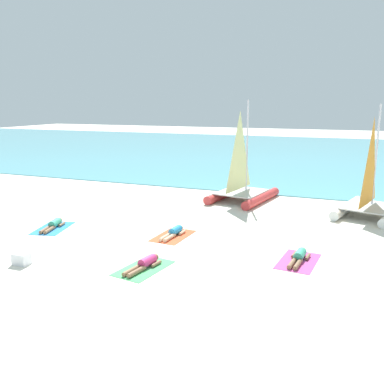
{
  "coord_description": "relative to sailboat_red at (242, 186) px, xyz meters",
  "views": [
    {
      "loc": [
        6.38,
        -11.28,
        4.93
      ],
      "look_at": [
        0.0,
        4.9,
        1.2
      ],
      "focal_mm": 39.12,
      "sensor_mm": 36.0,
      "label": 1
    }
  ],
  "objects": [
    {
      "name": "sunbather_center_right",
      "position": [
        -0.44,
        -9.75,
        -0.63
      ],
      "size": [
        0.65,
        1.57,
        0.3
      ],
      "rotation": [
        0.0,
        0.0,
        -0.16
      ],
      "color": "#D83372",
      "rests_on": "towel_center_right"
    },
    {
      "name": "towel_rightmost",
      "position": [
        3.84,
        -7.51,
        -0.75
      ],
      "size": [
        1.28,
        2.0,
        0.01
      ],
      "primitive_type": "cube",
      "rotation": [
        0.0,
        0.0,
        -0.1
      ],
      "color": "#D84C99",
      "rests_on": "ground"
    },
    {
      "name": "sailboat_white",
      "position": [
        5.99,
        -0.86,
        -0.03
      ],
      "size": [
        3.26,
        4.23,
        4.88
      ],
      "rotation": [
        0.0,
        0.0,
        -0.26
      ],
      "color": "white",
      "rests_on": "ground"
    },
    {
      "name": "towel_center_left",
      "position": [
        -0.91,
        -6.61,
        -0.75
      ],
      "size": [
        1.22,
        1.96,
        0.01
      ],
      "primitive_type": "cube",
      "rotation": [
        0.0,
        0.0,
        -0.06
      ],
      "color": "#EA5933",
      "rests_on": "ground"
    },
    {
      "name": "sunbather_leftmost",
      "position": [
        -5.8,
        -7.41,
        -0.63
      ],
      "size": [
        0.75,
        1.56,
        0.3
      ],
      "rotation": [
        0.0,
        0.0,
        0.23
      ],
      "color": "#3FB28C",
      "rests_on": "towel_leftmost"
    },
    {
      "name": "towel_leftmost",
      "position": [
        -5.79,
        -7.48,
        -0.75
      ],
      "size": [
        1.51,
        2.1,
        0.01
      ],
      "primitive_type": "cube",
      "rotation": [
        0.0,
        0.0,
        0.23
      ],
      "color": "#338CD8",
      "rests_on": "ground"
    },
    {
      "name": "sunbather_rightmost",
      "position": [
        3.85,
        -7.44,
        -0.63
      ],
      "size": [
        0.58,
        1.57,
        0.3
      ],
      "rotation": [
        0.0,
        0.0,
        -0.1
      ],
      "color": "#3FB28C",
      "rests_on": "towel_rightmost"
    },
    {
      "name": "ground_plane",
      "position": [
        -1.09,
        0.92,
        -0.76
      ],
      "size": [
        120.0,
        120.0,
        0.0
      ],
      "primitive_type": "plane",
      "color": "silver"
    },
    {
      "name": "sunbather_center_left",
      "position": [
        -0.9,
        -6.55,
        -0.63
      ],
      "size": [
        0.57,
        1.57,
        0.3
      ],
      "rotation": [
        0.0,
        0.0,
        -0.06
      ],
      "color": "#268CCC",
      "rests_on": "towel_center_left"
    },
    {
      "name": "towel_center_right",
      "position": [
        -0.46,
        -9.82,
        -0.75
      ],
      "size": [
        1.39,
        2.05,
        0.01
      ],
      "primitive_type": "cube",
      "rotation": [
        0.0,
        0.0,
        -0.16
      ],
      "color": "#4CB266",
      "rests_on": "ground"
    },
    {
      "name": "cooler_box",
      "position": [
        -4.15,
        -10.91,
        -0.58
      ],
      "size": [
        0.5,
        0.36,
        0.36
      ],
      "primitive_type": "cube",
      "color": "white",
      "rests_on": "ground"
    },
    {
      "name": "sailboat_red",
      "position": [
        0.0,
        0.0,
        0.0
      ],
      "size": [
        3.12,
        4.26,
        5.08
      ],
      "rotation": [
        0.0,
        0.0,
        -0.17
      ],
      "color": "#CC3838",
      "rests_on": "ground"
    },
    {
      "name": "ocean_water",
      "position": [
        -1.09,
        21.8,
        -0.73
      ],
      "size": [
        120.0,
        40.0,
        0.05
      ],
      "primitive_type": "cube",
      "color": "#5BB2C1",
      "rests_on": "ground"
    }
  ]
}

